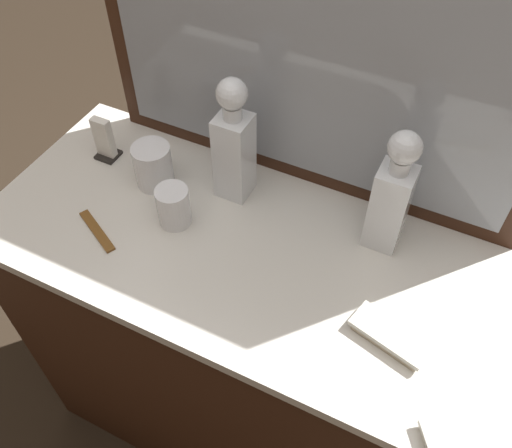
{
  "coord_description": "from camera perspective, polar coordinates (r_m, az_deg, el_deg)",
  "views": [
    {
      "loc": [
        0.32,
        -0.64,
        1.81
      ],
      "look_at": [
        0.0,
        0.0,
        0.99
      ],
      "focal_mm": 38.46,
      "sensor_mm": 36.0,
      "label": 1
    }
  ],
  "objects": [
    {
      "name": "tortoiseshell_comb",
      "position": [
        1.22,
        -16.21,
        -0.68
      ],
      "size": [
        0.13,
        0.08,
        0.01
      ],
      "color": "brown",
      "rests_on": "dresser"
    },
    {
      "name": "silver_brush_rear",
      "position": [
        1.0,
        20.77,
        -19.97
      ],
      "size": [
        0.15,
        0.13,
        0.02
      ],
      "color": "#B7A88C",
      "rests_on": "dresser"
    },
    {
      "name": "napkin_holder",
      "position": [
        1.36,
        -15.45,
        8.28
      ],
      "size": [
        0.05,
        0.05,
        0.11
      ],
      "color": "black",
      "rests_on": "dresser"
    },
    {
      "name": "crystal_decanter_left",
      "position": [
        1.11,
        13.82,
        2.3
      ],
      "size": [
        0.07,
        0.07,
        0.29
      ],
      "color": "white",
      "rests_on": "dresser"
    },
    {
      "name": "silver_brush_left",
      "position": [
        1.05,
        13.76,
        -11.26
      ],
      "size": [
        0.16,
        0.09,
        0.02
      ],
      "color": "#B7A88C",
      "rests_on": "dresser"
    },
    {
      "name": "ground_plane",
      "position": [
        1.94,
        0.0,
        -19.61
      ],
      "size": [
        6.0,
        6.0,
        0.0
      ],
      "primitive_type": "plane",
      "color": "#2D2319"
    },
    {
      "name": "dresser",
      "position": [
        1.53,
        0.0,
        -13.32
      ],
      "size": [
        1.2,
        0.53,
        0.91
      ],
      "color": "#381E11",
      "rests_on": "ground_plane"
    },
    {
      "name": "crystal_decanter_rear",
      "position": [
        1.18,
        -2.3,
        7.62
      ],
      "size": [
        0.07,
        0.07,
        0.3
      ],
      "color": "white",
      "rests_on": "dresser"
    },
    {
      "name": "dresser_mirror",
      "position": [
        1.07,
        6.26,
        20.53
      ],
      "size": [
        0.96,
        0.03,
        0.79
      ],
      "color": "#381E11",
      "rests_on": "dresser"
    },
    {
      "name": "crystal_tumbler_front",
      "position": [
        1.18,
        -8.55,
        1.71
      ],
      "size": [
        0.07,
        0.07,
        0.09
      ],
      "color": "white",
      "rests_on": "dresser"
    },
    {
      "name": "crystal_tumbler_far_left",
      "position": [
        1.27,
        -10.62,
        5.84
      ],
      "size": [
        0.09,
        0.09,
        0.1
      ],
      "color": "white",
      "rests_on": "dresser"
    }
  ]
}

